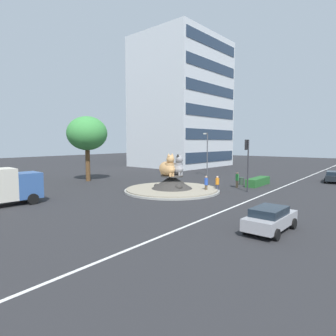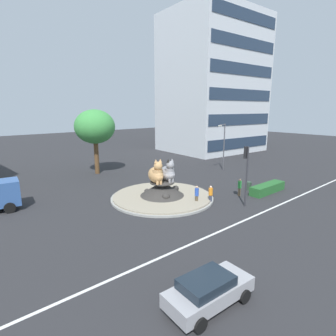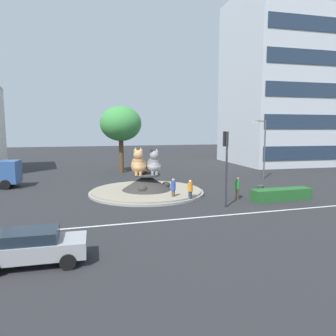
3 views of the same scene
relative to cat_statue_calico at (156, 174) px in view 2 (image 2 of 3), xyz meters
name	(u,v)px [view 2 (image 2 of 3)]	position (x,y,z in m)	size (l,w,h in m)	color
ground_plane	(162,198)	(0.67, -0.03, -2.54)	(160.00, 160.00, 0.00)	#28282B
lane_centreline	(232,226)	(0.67, -8.35, -2.53)	(112.00, 0.20, 0.01)	silver
roundabout_island	(162,193)	(0.67, -0.03, -1.99)	(9.91, 9.91, 1.67)	gray
cat_statue_calico	(156,174)	(0.00, 0.00, 0.00)	(1.97, 2.47, 2.36)	tan
cat_statue_grey	(168,173)	(1.31, -0.14, -0.04)	(1.65, 2.24, 2.26)	gray
traffic_light_mast	(246,165)	(4.99, -6.39, 1.20)	(0.32, 0.46, 5.38)	#2D2D33
office_tower	(212,85)	(28.31, 18.12, 10.65)	(18.74, 16.20, 26.38)	silver
clipped_hedge_strip	(267,188)	(10.24, -5.64, -2.09)	(4.89, 1.20, 0.90)	#235B28
broadleaf_tree_behind_island	(95,127)	(0.41, 13.60, 3.68)	(5.19, 5.19, 8.47)	brown
streetlight_arm	(223,144)	(14.85, 4.01, 1.27)	(1.90, 0.66, 6.53)	#4C4C51
pedestrian_orange_shirt	(211,194)	(3.24, -3.97, -1.67)	(0.38, 0.38, 1.66)	#33384C
pedestrian_blue_shirt	(197,194)	(2.07, -3.33, -1.62)	(0.36, 0.36, 1.73)	brown
pedestrian_green_shirt	(240,187)	(7.04, -4.42, -1.60)	(0.35, 0.35, 1.77)	brown
sedan_on_far_lane	(209,290)	(-6.94, -12.79, -1.77)	(4.25, 2.13, 1.45)	#99999E
litter_bin	(249,186)	(9.50, -3.87, -2.09)	(0.56, 0.56, 0.90)	#2D4233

